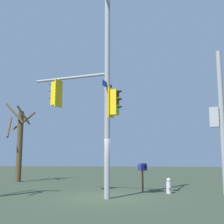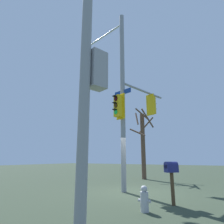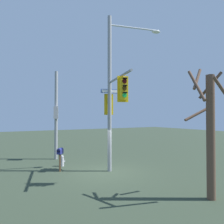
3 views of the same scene
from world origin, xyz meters
TOP-DOWN VIEW (x-y plane):
  - ground_plane at (0.00, 0.00)m, footprint 80.00×80.00m
  - main_signal_pole_assembly at (-0.51, 0.41)m, footprint 4.38×4.27m
  - secondary_pole_assembly at (1.39, -5.25)m, footprint 0.45×0.69m
  - fire_hydrant at (1.66, -2.77)m, footprint 0.38×0.24m
  - mailbox at (2.17, -1.52)m, footprint 0.48×0.48m
  - bare_tree_across_street at (7.11, 7.29)m, footprint 1.98×1.80m

SIDE VIEW (x-z plane):
  - ground_plane at x=0.00m, z-range 0.00..0.00m
  - fire_hydrant at x=1.66m, z-range -0.02..0.71m
  - mailbox at x=2.17m, z-range 0.40..1.81m
  - bare_tree_across_street at x=7.11m, z-range 0.08..5.61m
  - secondary_pole_assembly at x=1.39m, z-range 0.05..6.89m
  - main_signal_pole_assembly at x=-0.51m, z-range 0.23..9.73m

